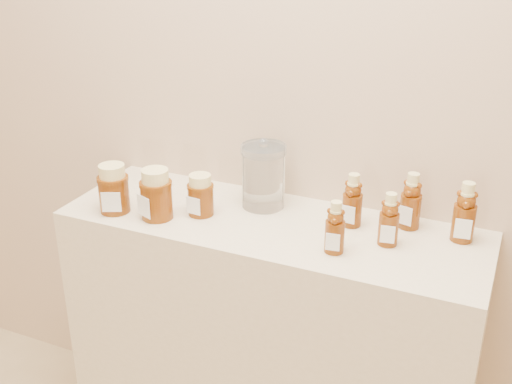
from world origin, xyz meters
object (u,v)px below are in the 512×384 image
at_px(bear_bottle_front_left, 335,224).
at_px(display_table, 269,352).
at_px(bear_bottle_back_left, 353,197).
at_px(honey_jar_left, 113,188).
at_px(glass_canister, 263,174).

bearing_deg(bear_bottle_front_left, display_table, 150.13).
height_order(bear_bottle_back_left, honey_jar_left, bear_bottle_back_left).
relative_size(bear_bottle_front_left, glass_canister, 0.78).
bearing_deg(bear_bottle_back_left, honey_jar_left, -158.52).
xyz_separation_m(bear_bottle_back_left, bear_bottle_front_left, (0.00, -0.16, -0.01)).
xyz_separation_m(display_table, bear_bottle_front_left, (0.21, -0.09, 0.53)).
xyz_separation_m(display_table, bear_bottle_back_left, (0.21, 0.08, 0.54)).
bearing_deg(display_table, bear_bottle_back_left, 20.24).
height_order(display_table, glass_canister, glass_canister).
relative_size(display_table, glass_canister, 5.88).
bearing_deg(bear_bottle_front_left, honey_jar_left, 174.73).
bearing_deg(glass_canister, honey_jar_left, -151.22).
distance_m(bear_bottle_front_left, glass_canister, 0.33).
bearing_deg(display_table, bear_bottle_front_left, -22.08).
relative_size(bear_bottle_back_left, glass_canister, 0.84).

